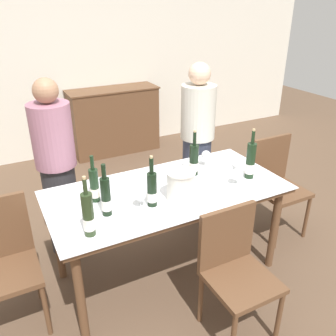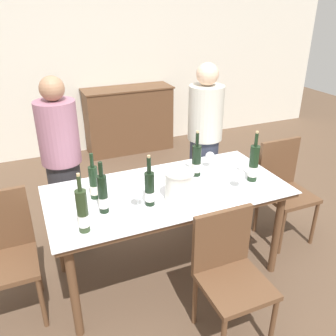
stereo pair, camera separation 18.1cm
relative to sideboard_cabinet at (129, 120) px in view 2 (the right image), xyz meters
name	(u,v)px [view 2 (the right image)]	position (x,y,z in m)	size (l,w,h in m)	color
ground_plane	(168,270)	(-0.52, -2.69, -0.47)	(12.00, 12.00, 0.00)	brown
back_wall	(83,53)	(-0.52, 0.29, 0.93)	(8.00, 0.10, 2.80)	silver
sideboard_cabinet	(129,120)	(0.00, 0.00, 0.00)	(1.28, 0.46, 0.94)	brown
dining_table	(168,198)	(-0.52, -2.69, 0.23)	(1.80, 0.87, 0.78)	brown
ice_bucket	(179,185)	(-0.50, -2.84, 0.42)	(0.21, 0.21, 0.21)	white
wine_bottle_0	(150,189)	(-0.72, -2.84, 0.43)	(0.07, 0.07, 0.37)	black
wine_bottle_1	(83,212)	(-1.20, -2.97, 0.45)	(0.07, 0.07, 0.40)	#28381E
wine_bottle_2	(94,183)	(-1.05, -2.59, 0.43)	(0.07, 0.07, 0.35)	black
wine_bottle_3	(196,161)	(-0.21, -2.55, 0.43)	(0.08, 0.08, 0.38)	black
wine_bottle_4	(254,164)	(0.15, -2.81, 0.45)	(0.07, 0.07, 0.41)	black
wine_bottle_5	(103,195)	(-1.04, -2.80, 0.44)	(0.07, 0.07, 0.37)	black
wine_glass_0	(210,157)	(-0.04, -2.47, 0.41)	(0.08, 0.08, 0.14)	white
wine_glass_1	(239,176)	(-0.01, -2.87, 0.41)	(0.08, 0.08, 0.14)	white
wine_glass_2	(138,194)	(-0.80, -2.82, 0.41)	(0.08, 0.08, 0.14)	white
wine_glass_3	(189,172)	(-0.33, -2.65, 0.40)	(0.07, 0.07, 0.13)	white
chair_left_end	(3,249)	(-1.71, -2.60, 0.06)	(0.42, 0.42, 0.93)	brown
chair_near_front	(229,268)	(-0.37, -3.36, 0.04)	(0.42, 0.42, 0.88)	brown
chair_right_end	(283,184)	(0.68, -2.60, 0.07)	(0.42, 0.42, 0.93)	brown
person_host	(63,168)	(-1.19, -1.98, 0.30)	(0.33, 0.33, 1.56)	#2D2D33
person_guest_left	(204,145)	(0.15, -2.02, 0.32)	(0.33, 0.33, 1.58)	#383F56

